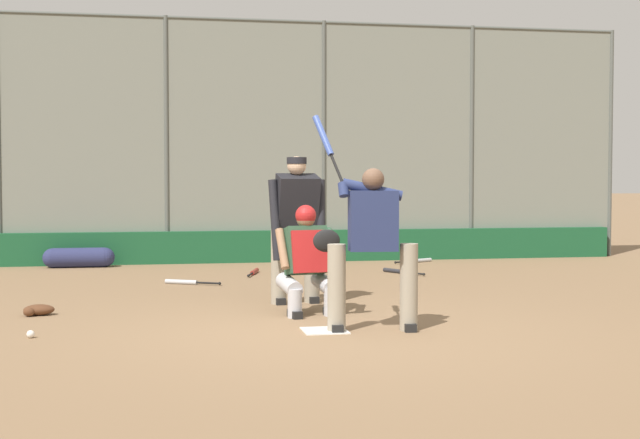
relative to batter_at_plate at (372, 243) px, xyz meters
The scene contains 15 objects.
ground_plane 0.98m from the batter_at_plate, ahead, with size 160.00×160.00×0.00m, color #846647.
home_plate_marker 0.98m from the batter_at_plate, ahead, with size 0.43×0.43×0.01m, color white.
backstop_fence 7.68m from the batter_at_plate, 86.54° to the right, with size 14.22×0.08×4.36m.
padding_wall 7.48m from the batter_at_plate, 86.49° to the right, with size 13.86×0.18×0.57m, color #19512D.
bleachers_beyond 9.71m from the batter_at_plate, 87.90° to the right, with size 9.90×1.95×1.16m.
batter_at_plate is the anchor object (origin of this frame).
catcher_behind_plate 1.26m from the batter_at_plate, 69.42° to the right, with size 0.67×0.78×1.20m.
umpire_home 2.08m from the batter_at_plate, 78.23° to the right, with size 0.71×0.48×1.76m.
spare_bat_near_backstop 5.47m from the batter_at_plate, 108.35° to the right, with size 0.47×0.82×0.07m.
spare_bat_by_padding 5.55m from the batter_at_plate, 84.19° to the right, with size 0.28×0.88×0.07m.
spare_bat_third_base_side 4.64m from the batter_at_plate, 68.64° to the right, with size 0.77×0.46×0.07m.
spare_bat_first_base_side 7.37m from the batter_at_plate, 110.34° to the right, with size 0.81×0.47×0.07m.
fielding_glove_on_dirt 3.82m from the batter_at_plate, 26.08° to the right, with size 0.33×0.25×0.12m.
baseball_loose 3.35m from the batter_at_plate, ahead, with size 0.07×0.07×0.07m, color white.
equipment_bag_dugout_side 7.83m from the batter_at_plate, 64.56° to the right, with size 1.19×0.33×0.33m.
Camera 1 is at (1.63, 8.50, 1.48)m, focal length 50.00 mm.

